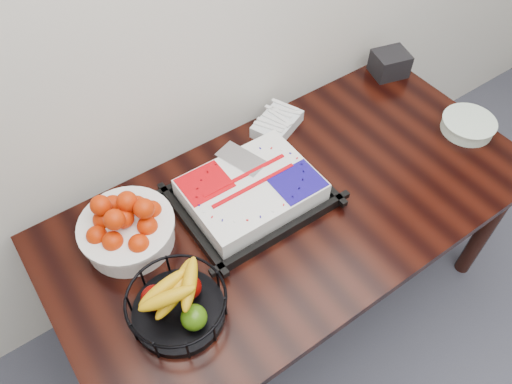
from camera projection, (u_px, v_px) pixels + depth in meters
table at (295, 216)px, 1.88m from camera, size 1.80×0.90×0.75m
cake_tray at (251, 192)px, 1.78m from camera, size 0.52×0.42×0.11m
tangerine_bowl at (126, 225)px, 1.64m from camera, size 0.32×0.32×0.20m
fruit_basket at (177, 304)px, 1.49m from camera, size 0.30×0.30×0.16m
plate_stack at (468, 125)px, 2.02m from camera, size 0.22×0.22×0.05m
fork_bag at (277, 123)px, 2.03m from camera, size 0.24×0.20×0.06m
napkin_box at (390, 64)px, 2.24m from camera, size 0.18×0.16×0.11m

